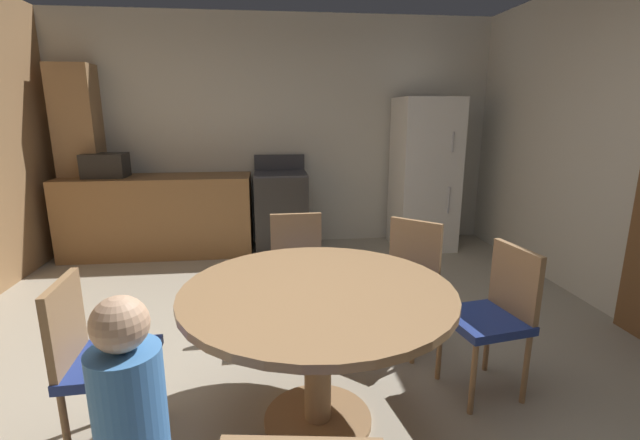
{
  "coord_description": "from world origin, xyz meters",
  "views": [
    {
      "loc": [
        -0.14,
        -2.31,
        1.61
      ],
      "look_at": [
        0.23,
        0.79,
        0.84
      ],
      "focal_mm": 24.85,
      "sensor_mm": 36.0,
      "label": 1
    }
  ],
  "objects_px": {
    "oven_range": "(281,211)",
    "refrigerator": "(424,174)",
    "chair_northeast": "(407,275)",
    "chair_north": "(298,266)",
    "chair_east": "(495,311)",
    "dining_table": "(318,316)",
    "microwave": "(105,165)",
    "chair_west": "(96,354)"
  },
  "relations": [
    {
      "from": "oven_range",
      "to": "microwave",
      "type": "xyz_separation_m",
      "value": [
        -1.91,
        -0.0,
        0.56
      ]
    },
    {
      "from": "chair_northeast",
      "to": "chair_north",
      "type": "height_order",
      "value": "same"
    },
    {
      "from": "oven_range",
      "to": "refrigerator",
      "type": "bearing_deg",
      "value": -1.82
    },
    {
      "from": "microwave",
      "to": "dining_table",
      "type": "xyz_separation_m",
      "value": [
        1.99,
        -3.05,
        -0.42
      ]
    },
    {
      "from": "refrigerator",
      "to": "chair_west",
      "type": "bearing_deg",
      "value": -131.08
    },
    {
      "from": "refrigerator",
      "to": "chair_northeast",
      "type": "distance_m",
      "value": 2.43
    },
    {
      "from": "chair_north",
      "to": "chair_west",
      "type": "height_order",
      "value": "same"
    },
    {
      "from": "chair_west",
      "to": "chair_northeast",
      "type": "bearing_deg",
      "value": 22.44
    },
    {
      "from": "refrigerator",
      "to": "microwave",
      "type": "height_order",
      "value": "refrigerator"
    },
    {
      "from": "oven_range",
      "to": "refrigerator",
      "type": "xyz_separation_m",
      "value": [
        1.69,
        -0.05,
        0.41
      ]
    },
    {
      "from": "chair_northeast",
      "to": "oven_range",
      "type": "bearing_deg",
      "value": -118.19
    },
    {
      "from": "oven_range",
      "to": "dining_table",
      "type": "xyz_separation_m",
      "value": [
        0.09,
        -3.06,
        0.15
      ]
    },
    {
      "from": "chair_west",
      "to": "microwave",
      "type": "bearing_deg",
      "value": 104.2
    },
    {
      "from": "dining_table",
      "to": "chair_east",
      "type": "xyz_separation_m",
      "value": [
        1.04,
        0.17,
        -0.11
      ]
    },
    {
      "from": "microwave",
      "to": "dining_table",
      "type": "height_order",
      "value": "microwave"
    },
    {
      "from": "dining_table",
      "to": "chair_east",
      "type": "relative_size",
      "value": 1.56
    },
    {
      "from": "microwave",
      "to": "chair_northeast",
      "type": "distance_m",
      "value": 3.57
    },
    {
      "from": "microwave",
      "to": "chair_east",
      "type": "bearing_deg",
      "value": -43.5
    },
    {
      "from": "oven_range",
      "to": "chair_west",
      "type": "relative_size",
      "value": 1.26
    },
    {
      "from": "microwave",
      "to": "chair_west",
      "type": "distance_m",
      "value": 3.28
    },
    {
      "from": "dining_table",
      "to": "chair_northeast",
      "type": "relative_size",
      "value": 1.56
    },
    {
      "from": "chair_north",
      "to": "oven_range",
      "type": "bearing_deg",
      "value": -179.89
    },
    {
      "from": "microwave",
      "to": "chair_north",
      "type": "height_order",
      "value": "microwave"
    },
    {
      "from": "microwave",
      "to": "chair_east",
      "type": "distance_m",
      "value": 4.22
    },
    {
      "from": "oven_range",
      "to": "dining_table",
      "type": "bearing_deg",
      "value": -88.38
    },
    {
      "from": "refrigerator",
      "to": "microwave",
      "type": "distance_m",
      "value": 3.6
    },
    {
      "from": "dining_table",
      "to": "chair_north",
      "type": "xyz_separation_m",
      "value": [
        -0.03,
        1.06,
        -0.11
      ]
    },
    {
      "from": "microwave",
      "to": "chair_north",
      "type": "xyz_separation_m",
      "value": [
        1.96,
        -2.0,
        -0.53
      ]
    },
    {
      "from": "chair_northeast",
      "to": "chair_north",
      "type": "bearing_deg",
      "value": -67.99
    },
    {
      "from": "chair_east",
      "to": "refrigerator",
      "type": "bearing_deg",
      "value": -110.71
    },
    {
      "from": "chair_east",
      "to": "oven_range",
      "type": "bearing_deg",
      "value": -78.07
    },
    {
      "from": "oven_range",
      "to": "chair_east",
      "type": "bearing_deg",
      "value": -68.64
    },
    {
      "from": "chair_north",
      "to": "microwave",
      "type": "bearing_deg",
      "value": -137.02
    },
    {
      "from": "chair_north",
      "to": "chair_west",
      "type": "relative_size",
      "value": 1.0
    },
    {
      "from": "microwave",
      "to": "oven_range",
      "type": "bearing_deg",
      "value": 0.11
    },
    {
      "from": "chair_northeast",
      "to": "chair_east",
      "type": "bearing_deg",
      "value": 70.96
    },
    {
      "from": "oven_range",
      "to": "chair_northeast",
      "type": "relative_size",
      "value": 1.26
    },
    {
      "from": "chair_northeast",
      "to": "chair_west",
      "type": "distance_m",
      "value": 1.95
    },
    {
      "from": "chair_north",
      "to": "chair_east",
      "type": "bearing_deg",
      "value": 48.94
    },
    {
      "from": "dining_table",
      "to": "chair_northeast",
      "type": "distance_m",
      "value": 1.06
    },
    {
      "from": "chair_north",
      "to": "chair_west",
      "type": "distance_m",
      "value": 1.51
    },
    {
      "from": "chair_northeast",
      "to": "chair_north",
      "type": "distance_m",
      "value": 0.79
    }
  ]
}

